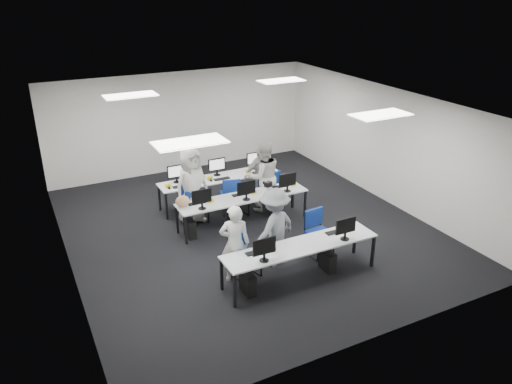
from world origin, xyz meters
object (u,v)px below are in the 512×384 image
chair_1 (319,241)px  student_1 (264,176)px  desk_front (301,248)px  student_3 (260,176)px  student_0 (235,244)px  student_2 (192,186)px  chair_5 (194,210)px  chair_7 (270,192)px  photographer (274,228)px  desk_mid (243,199)px  chair_3 (237,205)px  chair_2 (195,210)px  chair_4 (270,198)px  chair_0 (245,263)px  chair_6 (231,201)px

chair_1 → student_1: 2.58m
desk_front → student_3: size_ratio=2.00×
student_0 → student_2: size_ratio=0.86×
chair_1 → chair_5: size_ratio=1.16×
student_3 → student_2: bearing=-178.4°
desk_front → student_1: student_1 is taller
chair_7 → photographer: bearing=-136.2°
chair_5 → desk_mid: bearing=-22.1°
chair_3 → chair_5: bearing=153.1°
chair_1 → chair_2: (-1.81, 2.65, 0.00)m
desk_mid → chair_4: bearing=28.0°
student_0 → student_2: (0.16, 2.80, 0.13)m
chair_3 → photographer: (-0.30, -2.44, 0.58)m
student_3 → chair_1: bearing=-94.8°
student_1 → desk_front: bearing=83.5°
student_3 → chair_3: bearing=-160.8°
chair_0 → photographer: (0.74, 0.15, 0.54)m
chair_2 → chair_0: bearing=-97.5°
desk_front → student_3: student_3 is taller
student_3 → chair_2: bearing=-177.0°
desk_mid → photographer: photographer is taller
chair_0 → chair_6: chair_6 is taller
chair_2 → chair_3: (1.07, -0.13, -0.05)m
student_1 → chair_6: bearing=-7.9°
desk_front → student_2: (-1.01, 3.32, 0.25)m
chair_5 → chair_7: bearing=19.5°
chair_3 → student_2: (-1.11, 0.18, 0.67)m
desk_front → chair_7: 3.72m
desk_mid → chair_0: bearing=-114.7°
chair_6 → student_3: 1.04m
desk_mid → chair_0: size_ratio=3.36×
chair_3 → chair_0: bearing=-127.7°
chair_5 → photographer: 2.82m
chair_5 → chair_6: size_ratio=0.88×
chair_2 → student_3: student_3 is taller
desk_front → chair_1: (0.84, 0.62, -0.37)m
chair_2 → chair_5: size_ratio=1.16×
chair_7 → desk_front: bearing=-128.5°
chair_7 → student_0: 3.85m
desk_mid → chair_2: (-0.97, 0.68, -0.37)m
student_2 → student_3: 1.94m
student_0 → photographer: 0.98m
student_2 → desk_mid: bearing=-52.5°
desk_front → photographer: photographer is taller
chair_5 → chair_6: bearing=16.5°
chair_0 → student_1: size_ratio=0.52×
chair_0 → chair_5: 2.80m
student_1 → chair_7: bearing=-127.4°
chair_4 → student_1: 0.66m
chair_5 → student_0: student_0 is taller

